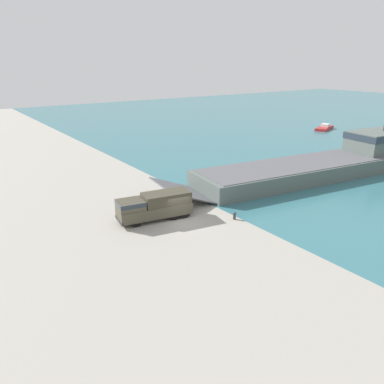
{
  "coord_description": "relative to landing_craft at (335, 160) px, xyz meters",
  "views": [
    {
      "loc": [
        31.0,
        -20.37,
        16.26
      ],
      "look_at": [
        -2.19,
        3.0,
        2.04
      ],
      "focal_mm": 35.0,
      "sensor_mm": 36.0,
      "label": 1
    }
  ],
  "objects": [
    {
      "name": "ground_plane",
      "position": [
        1.92,
        -29.65,
        -1.97
      ],
      "size": [
        240.0,
        240.0,
        0.0
      ],
      "primitive_type": "plane",
      "color": "#9E998E"
    },
    {
      "name": "military_truck",
      "position": [
        -0.06,
        -31.75,
        -0.41
      ],
      "size": [
        3.88,
        8.36,
        2.87
      ],
      "rotation": [
        0.0,
        0.0,
        -1.74
      ],
      "color": "#4C4738",
      "rests_on": "ground_plane"
    },
    {
      "name": "soldier_on_ramp",
      "position": [
        -3.37,
        -30.13,
        -1.0
      ],
      "size": [
        0.45,
        0.27,
        1.69
      ],
      "rotation": [
        0.0,
        0.0,
        4.65
      ],
      "color": "#475638",
      "rests_on": "ground_plane"
    },
    {
      "name": "landing_craft",
      "position": [
        0.0,
        0.0,
        0.0
      ],
      "size": [
        14.01,
        46.0,
        8.01
      ],
      "rotation": [
        0.0,
        0.0,
        -0.14
      ],
      "color": "#56605B",
      "rests_on": "ground_plane"
    },
    {
      "name": "mooring_bollard",
      "position": [
        4.98,
        -24.71,
        -1.51
      ],
      "size": [
        0.35,
        0.35,
        0.85
      ],
      "color": "#333338",
      "rests_on": "ground_plane"
    },
    {
      "name": "moored_boat_a",
      "position": [
        -25.0,
        31.72,
        -1.54
      ],
      "size": [
        5.07,
        8.0,
        1.31
      ],
      "rotation": [
        0.0,
        0.0,
        3.5
      ],
      "color": "#B22323",
      "rests_on": "ground_plane"
    }
  ]
}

